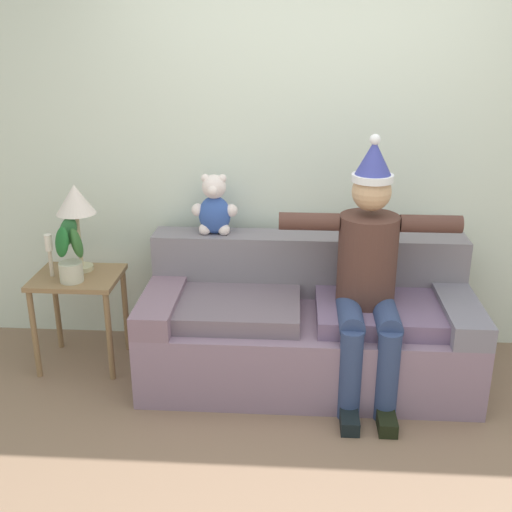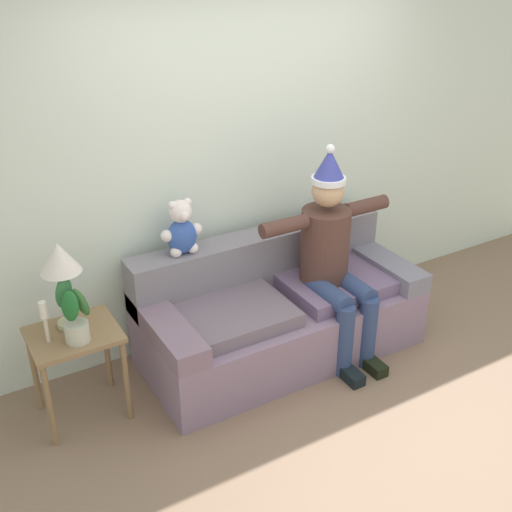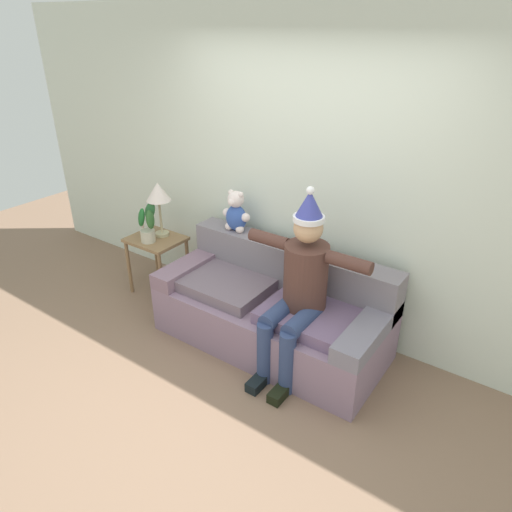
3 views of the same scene
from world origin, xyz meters
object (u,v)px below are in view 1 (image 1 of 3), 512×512
Objects in this scene: person_seated at (369,270)px; side_table at (79,291)px; table_lamp at (76,204)px; potted_plant at (70,253)px; candle_tall at (49,249)px; couch at (307,325)px; teddy_bear at (214,207)px.

person_seated reaches higher than side_table.
table_lamp is 1.40× the size of potted_plant.
potted_plant is at bearing -90.47° from table_lamp.
candle_tall is at bearing 174.93° from person_seated.
table_lamp is 0.31m from potted_plant.
table_lamp is (-1.42, 0.11, 0.71)m from couch.
side_table is 0.32m from candle_tall.
side_table is (-1.75, 0.19, -0.26)m from person_seated.
candle_tall is at bearing -172.21° from side_table.
potted_plant is at bearing 176.63° from person_seated.
side_table is 0.55m from table_lamp.
person_seated is 3.83× the size of potted_plant.
potted_plant reaches higher than couch.
teddy_bear is at bearing 21.30° from potted_plant.
teddy_bear reaches higher than couch.
table_lamp is at bearing 86.27° from side_table.
side_table is 2.28× the size of candle_tall.
table_lamp is at bearing 175.45° from couch.
person_seated is (0.33, -0.16, 0.44)m from couch.
table_lamp is (0.01, 0.09, 0.54)m from side_table.
teddy_bear reaches higher than table_lamp.
candle_tall is (-0.15, -0.02, 0.28)m from side_table.
person_seated is 3.95× the size of teddy_bear.
teddy_bear is 0.84m from table_lamp.
couch is at bearing -23.93° from teddy_bear.
couch reaches higher than side_table.
teddy_bear is (-0.59, 0.26, 0.67)m from couch.
teddy_bear is at bearing 10.26° from table_lamp.
teddy_bear is 1.03m from candle_tall.
table_lamp reaches higher than candle_tall.
person_seated reaches higher than potted_plant.
potted_plant reaches higher than candle_tall.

